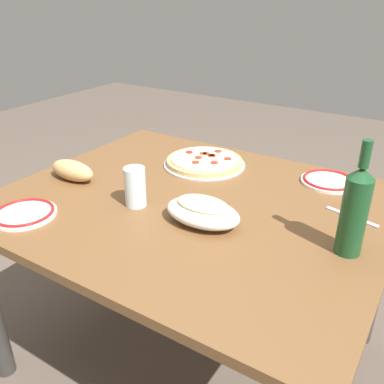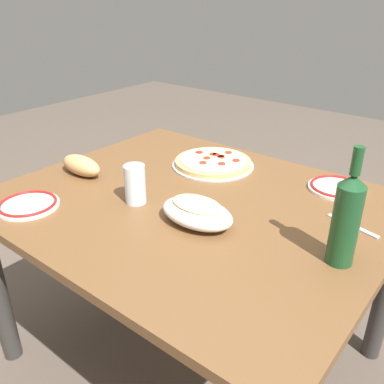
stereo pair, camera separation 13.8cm
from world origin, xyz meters
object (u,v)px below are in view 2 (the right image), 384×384
water_glass (135,184)px  baked_pasta_dish (197,211)px  pepperoni_pizza (213,162)px  bread_loaf (81,165)px  dining_table (192,227)px  side_plate_far (337,187)px  wine_bottle (346,218)px  side_plate_near (28,204)px

water_glass → baked_pasta_dish: bearing=4.1°
pepperoni_pizza → bread_loaf: bearing=-131.4°
dining_table → baked_pasta_dish: size_ratio=5.26×
bread_loaf → baked_pasta_dish: bearing=-1.5°
dining_table → side_plate_far: (0.35, 0.38, 0.11)m
baked_pasta_dish → side_plate_far: bearing=64.0°
side_plate_far → bread_loaf: bearing=-149.4°
baked_pasta_dish → water_glass: water_glass is taller
pepperoni_pizza → wine_bottle: (0.64, -0.32, 0.12)m
pepperoni_pizza → side_plate_far: size_ratio=1.65×
bread_loaf → dining_table: bearing=11.7°
dining_table → bread_loaf: bread_loaf is taller
side_plate_near → bread_loaf: (-0.08, 0.28, 0.03)m
water_glass → pepperoni_pizza: bearing=88.3°
side_plate_near → pepperoni_pizza: bearing=68.4°
baked_pasta_dish → side_plate_far: size_ratio=1.21×
pepperoni_pizza → wine_bottle: bearing=-26.8°
wine_bottle → baked_pasta_dish: bearing=-169.5°
pepperoni_pizza → dining_table: bearing=-66.8°
dining_table → water_glass: size_ratio=9.60×
side_plate_near → side_plate_far: size_ratio=1.00×
water_glass → side_plate_near: size_ratio=0.66×
side_plate_far → pepperoni_pizza: bearing=-168.6°
side_plate_far → bread_loaf: (-0.81, -0.48, 0.03)m
water_glass → side_plate_far: bearing=46.6°
water_glass → side_plate_far: size_ratio=0.66×
side_plate_near → bread_loaf: bread_loaf is taller
pepperoni_pizza → water_glass: water_glass is taller
pepperoni_pizza → side_plate_far: bearing=11.4°
baked_pasta_dish → wine_bottle: wine_bottle is taller
water_glass → side_plate_near: 0.35m
wine_bottle → pepperoni_pizza: bearing=153.2°
side_plate_near → bread_loaf: size_ratio=1.02×
dining_table → pepperoni_pizza: bearing=113.2°
side_plate_near → dining_table: bearing=44.0°
wine_bottle → side_plate_far: wine_bottle is taller
baked_pasta_dish → side_plate_far: (0.24, 0.50, -0.03)m
pepperoni_pizza → baked_pasta_dish: 0.46m
dining_table → water_glass: bearing=-136.6°
side_plate_far → bread_loaf: size_ratio=1.02×
pepperoni_pizza → water_glass: size_ratio=2.49×
side_plate_near → baked_pasta_dish: bearing=27.9°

